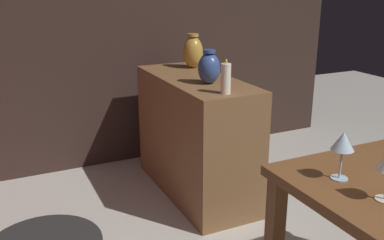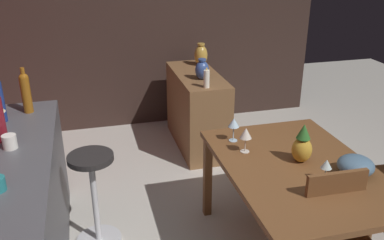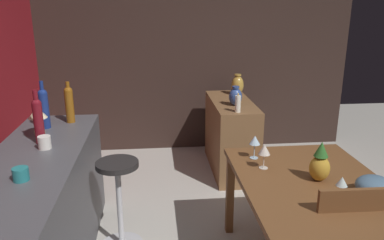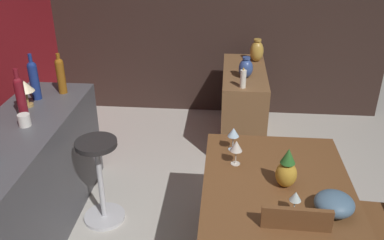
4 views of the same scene
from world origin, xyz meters
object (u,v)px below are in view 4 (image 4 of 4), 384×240
object	(u,v)px
wine_bottle_cobalt	(34,79)
pillar_candle_tall	(243,79)
bar_stool	(100,179)
vase_brass	(257,51)
wine_bottle_amber	(61,74)
vase_ceramic_blue	(246,68)
dining_table	(277,200)
wine_bottle_ruby	(20,96)
sideboard_cabinet	(243,107)
fruit_bowl	(334,204)
wine_glass_center	(233,133)
wine_glass_right	(236,146)
pineapple_centerpiece	(287,170)
counter_lamp	(25,88)
cup_white	(24,120)
wine_glass_left	(295,197)

from	to	relation	value
wine_bottle_cobalt	pillar_candle_tall	world-z (taller)	wine_bottle_cobalt
bar_stool	vase_brass	world-z (taller)	vase_brass
bar_stool	pillar_candle_tall	world-z (taller)	pillar_candle_tall
bar_stool	wine_bottle_amber	size ratio (longest dim) A/B	2.12
vase_ceramic_blue	dining_table	bearing A→B (deg)	-174.56
wine_bottle_ruby	sideboard_cabinet	bearing A→B (deg)	-50.53
sideboard_cabinet	wine_bottle_ruby	xyz separation A→B (m)	(-1.39, 1.69, 0.67)
fruit_bowl	vase_brass	size ratio (longest dim) A/B	0.92
wine_glass_center	fruit_bowl	bearing A→B (deg)	-138.57
dining_table	pillar_candle_tall	size ratio (longest dim) A/B	7.02
fruit_bowl	vase_brass	bearing A→B (deg)	7.58
sideboard_cabinet	wine_bottle_cobalt	xyz separation A→B (m)	(-1.04, 1.74, 0.67)
fruit_bowl	vase_ceramic_blue	size ratio (longest dim) A/B	1.09
wine_glass_right	pineapple_centerpiece	size ratio (longest dim) A/B	0.67
dining_table	sideboard_cabinet	bearing A→B (deg)	4.85
pineapple_centerpiece	counter_lamp	size ratio (longest dim) A/B	1.25
counter_lamp	vase_ceramic_blue	xyz separation A→B (m)	(0.99, -1.75, -0.14)
sideboard_cabinet	pineapple_centerpiece	distance (m)	1.92
sideboard_cabinet	fruit_bowl	distance (m)	2.18
cup_white	wine_bottle_amber	bearing A→B (deg)	-5.03
bar_stool	dining_table	bearing A→B (deg)	-110.86
bar_stool	cup_white	size ratio (longest dim) A/B	6.01
wine_glass_center	bar_stool	bearing A→B (deg)	87.87
counter_lamp	pillar_candle_tall	bearing A→B (deg)	-66.90
sideboard_cabinet	fruit_bowl	size ratio (longest dim) A/B	4.84
vase_ceramic_blue	vase_brass	xyz separation A→B (m)	(0.50, -0.13, 0.02)
vase_ceramic_blue	pineapple_centerpiece	bearing A→B (deg)	-172.93
vase_brass	wine_glass_right	bearing A→B (deg)	173.14
wine_glass_left	counter_lamp	xyz separation A→B (m)	(0.94, 1.97, 0.21)
dining_table	cup_white	distance (m)	1.85
bar_stool	cup_white	xyz separation A→B (m)	(-0.10, 0.47, 0.55)
fruit_bowl	counter_lamp	world-z (taller)	counter_lamp
wine_bottle_ruby	wine_bottle_amber	bearing A→B (deg)	-13.08
pineapple_centerpiece	vase_ceramic_blue	xyz separation A→B (m)	(1.67, 0.21, 0.06)
wine_glass_left	counter_lamp	world-z (taller)	counter_lamp
wine_glass_right	pineapple_centerpiece	distance (m)	0.38
fruit_bowl	pineapple_centerpiece	bearing A→B (deg)	45.69
wine_bottle_cobalt	pillar_candle_tall	distance (m)	1.81
wine_bottle_ruby	vase_ceramic_blue	size ratio (longest dim) A/B	1.86
sideboard_cabinet	wine_glass_right	bearing A→B (deg)	176.35
wine_bottle_cobalt	pineapple_centerpiece	bearing A→B (deg)	-113.00
wine_bottle_amber	vase_brass	distance (m)	2.09
wine_bottle_ruby	pillar_candle_tall	size ratio (longest dim) A/B	1.99
wine_glass_right	cup_white	size ratio (longest dim) A/B	1.48
dining_table	pineapple_centerpiece	xyz separation A→B (m)	(0.05, -0.04, 0.19)
wine_glass_left	pillar_candle_tall	size ratio (longest dim) A/B	0.75
pillar_candle_tall	dining_table	bearing A→B (deg)	-172.38
wine_bottle_cobalt	cup_white	bearing A→B (deg)	-166.43
bar_stool	wine_glass_right	distance (m)	1.18
pineapple_centerpiece	fruit_bowl	distance (m)	0.35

